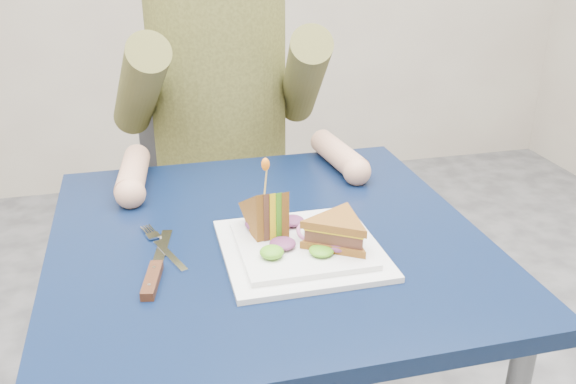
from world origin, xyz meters
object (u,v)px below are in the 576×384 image
object	(u,v)px
table	(267,272)
chair	(219,186)
diner	(219,65)
plate	(301,247)
sandwich_upright	(266,215)
knife	(154,274)
fork	(164,248)
sandwich_flat	(338,231)

from	to	relation	value
table	chair	world-z (taller)	chair
diner	plate	world-z (taller)	diner
plate	sandwich_upright	xyz separation A→B (m)	(-0.05, 0.04, 0.05)
sandwich_upright	knife	xyz separation A→B (m)	(-0.19, -0.06, -0.05)
chair	fork	bearing A→B (deg)	-104.97
sandwich_upright	fork	distance (m)	0.18
sandwich_flat	table	bearing A→B (deg)	133.11
chair	sandwich_flat	world-z (taller)	chair
diner	table	bearing A→B (deg)	-90.00
plate	sandwich_upright	distance (m)	0.08
diner	fork	bearing A→B (deg)	-107.76
chair	knife	size ratio (longest dim) A/B	4.22
sandwich_flat	knife	xyz separation A→B (m)	(-0.30, 0.01, -0.04)
table	knife	size ratio (longest dim) A/B	3.40
plate	fork	xyz separation A→B (m)	(-0.22, 0.06, -0.01)
plate	knife	size ratio (longest dim) A/B	1.18
sandwich_flat	fork	size ratio (longest dim) A/B	1.00
chair	diner	xyz separation A→B (m)	(-0.00, -0.11, 0.37)
table	sandwich_upright	xyz separation A→B (m)	(-0.01, -0.03, 0.13)
chair	sandwich_flat	bearing A→B (deg)	-82.80
table	fork	distance (m)	0.20
table	sandwich_upright	bearing A→B (deg)	-102.23
table	sandwich_flat	size ratio (longest dim) A/B	4.29
knife	table	bearing A→B (deg)	26.10
chair	diner	distance (m)	0.39
sandwich_flat	knife	world-z (taller)	sandwich_flat
diner	sandwich_upright	distance (m)	0.60
chair	sandwich_upright	bearing A→B (deg)	-90.60
sandwich_flat	knife	size ratio (longest dim) A/B	0.79
diner	plate	bearing A→B (deg)	-86.20
diner	sandwich_flat	world-z (taller)	diner
chair	sandwich_flat	size ratio (longest dim) A/B	5.32
plate	fork	distance (m)	0.23
table	chair	size ratio (longest dim) A/B	0.81
diner	knife	bearing A→B (deg)	-107.19
plate	fork	size ratio (longest dim) A/B	1.49
sandwich_flat	fork	xyz separation A→B (m)	(-0.28, 0.09, -0.04)
table	chair	distance (m)	0.67
table	plate	xyz separation A→B (m)	(0.04, -0.08, 0.09)
sandwich_upright	knife	size ratio (longest dim) A/B	0.55
sandwich_upright	diner	bearing A→B (deg)	89.29
sandwich_upright	knife	world-z (taller)	sandwich_upright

